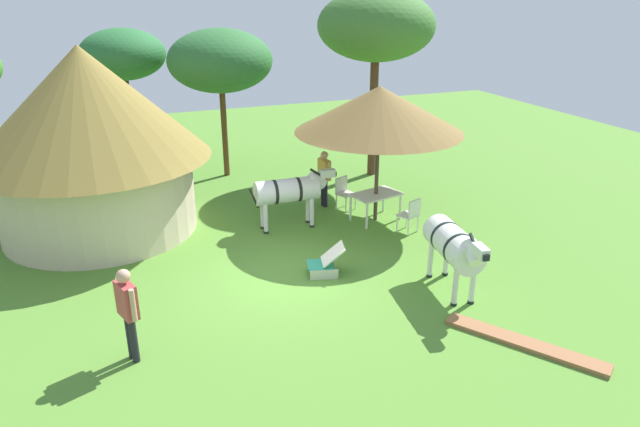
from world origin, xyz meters
TOP-DOWN VIEW (x-y plane):
  - ground_plane at (0.00, 0.00)m, footprint 36.00×36.00m
  - thatched_hut at (-3.49, 4.08)m, footprint 5.71×5.71m
  - shade_umbrella at (3.26, 2.11)m, footprint 4.24×4.24m
  - patio_dining_table at (3.26, 2.11)m, footprint 1.41×1.07m
  - patio_chair_near_lawn at (3.70, 1.03)m, footprint 0.56×0.55m
  - patio_chair_east_end at (2.82, 3.19)m, footprint 0.57×0.56m
  - guest_beside_umbrella at (2.39, 3.57)m, footprint 0.25×0.57m
  - standing_watcher at (-3.25, -1.92)m, footprint 0.34×0.57m
  - striped_lounge_chair at (0.87, -0.25)m, footprint 0.90×0.72m
  - zebra_nearest_camera at (2.98, -1.88)m, footprint 0.90×2.27m
  - zebra_by_umbrella at (0.98, 2.46)m, footprint 2.29×0.66m
  - acacia_tree_behind_hut at (-2.25, 8.90)m, footprint 2.64×2.64m
  - acacia_tree_right_background at (4.93, 5.74)m, footprint 3.56×3.56m
  - acacia_tree_far_lawn at (0.48, 7.39)m, footprint 3.21×3.21m
  - brick_patio_kerb at (3.10, -3.99)m, footprint 1.84×2.54m

SIDE VIEW (x-z plane):
  - ground_plane at x=0.00m, z-range 0.00..0.00m
  - brick_patio_kerb at x=3.10m, z-range 0.00..0.08m
  - striped_lounge_chair at x=0.87m, z-range -0.08..0.59m
  - patio_chair_near_lawn at x=3.70m, z-range 0.07..0.97m
  - patio_chair_east_end at x=2.82m, z-range 0.07..0.97m
  - patio_dining_table at x=3.26m, z-range 0.28..1.02m
  - guest_beside_umbrella at x=2.39m, z-range 0.16..1.76m
  - zebra_by_umbrella at x=0.98m, z-range 0.22..1.76m
  - standing_watcher at x=-3.25m, z-range 0.17..1.85m
  - zebra_nearest_camera at x=2.98m, z-range 0.24..1.79m
  - thatched_hut at x=-3.49m, z-range 0.21..4.79m
  - shade_umbrella at x=3.26m, z-range 1.19..4.73m
  - acacia_tree_far_lawn at x=0.48m, z-range 1.34..5.97m
  - acacia_tree_behind_hut at x=-2.25m, z-range 1.49..6.09m
  - acacia_tree_right_background at x=4.93m, z-range 1.78..7.54m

